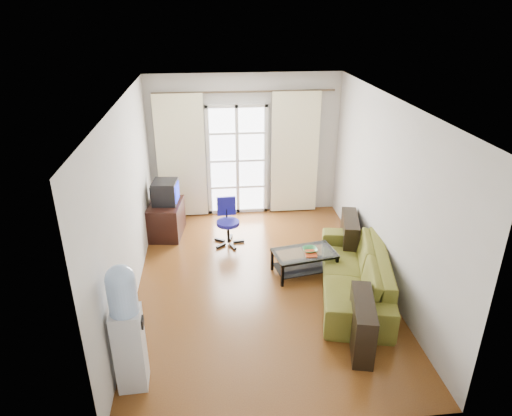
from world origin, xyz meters
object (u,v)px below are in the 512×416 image
Objects in this scene: tv_stand at (166,219)px; task_chair at (228,231)px; sofa at (355,272)px; water_cooler at (127,326)px; coffee_table at (304,260)px; crt_tv at (164,192)px.

tv_stand is 1.17m from task_chair.
sofa is 1.59× the size of water_cooler.
water_cooler is at bearing -138.85° from coffee_table.
water_cooler is (-2.91, -1.45, 0.46)m from sofa.
coffee_table is 3.10m from water_cooler.
tv_stand is at bearing 86.11° from water_cooler.
water_cooler reaches higher than task_chair.
sofa is 2.40m from task_chair.
sofa is 2.97× the size of task_chair.
coffee_table is at bearing -48.79° from task_chair.
task_chair is at bearing -18.01° from crt_tv.
task_chair is at bearing -15.63° from tv_stand.
sofa reaches higher than coffee_table.
tv_stand is 1.69× the size of crt_tv.
water_cooler reaches higher than sofa.
task_chair is at bearing -121.26° from sofa.
task_chair is (-1.72, 1.67, -0.09)m from sofa.
sofa is at bearing -31.27° from crt_tv.
crt_tv reaches higher than coffee_table.
sofa is 2.92× the size of tv_stand.
coffee_table is 2.08× the size of crt_tv.
crt_tv reaches higher than sofa.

